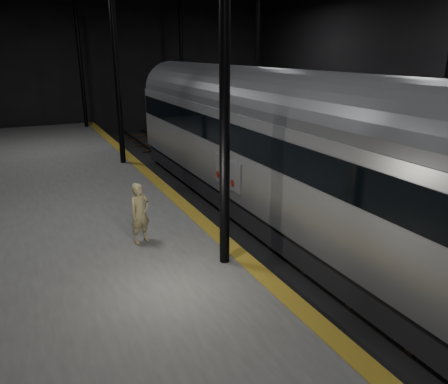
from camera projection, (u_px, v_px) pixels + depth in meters
ground at (269, 222)px, 16.98m from camera, size 44.00×44.00×0.00m
platform_left at (65, 246)px, 13.80m from camera, size 9.00×43.80×1.00m
platform_right at (411, 186)px, 19.87m from camera, size 9.00×43.80×1.00m
tactile_strip at (190, 211)px, 15.36m from camera, size 0.50×43.80×0.01m
track at (269, 221)px, 16.96m from camera, size 2.40×43.00×0.24m
train at (260, 138)px, 16.76m from camera, size 3.18×21.25×5.68m
woman at (140, 213)px, 12.61m from camera, size 0.77×0.65×1.79m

